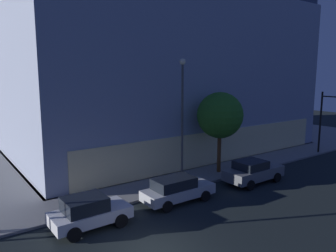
% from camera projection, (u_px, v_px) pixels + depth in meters
% --- Properties ---
extents(sidewalk_corner, '(80.00, 60.00, 0.15)m').
position_uv_depth(sidewalk_corner, '(5.00, 134.00, 43.07)').
color(sidewalk_corner, gray).
rests_on(sidewalk_corner, ground).
extents(modern_building, '(29.99, 26.44, 18.18)m').
position_uv_depth(modern_building, '(141.00, 64.00, 38.06)').
color(modern_building, '#4C4C51').
rests_on(modern_building, ground).
extents(street_lamp_sidewalk, '(0.44, 0.44, 8.81)m').
position_uv_depth(street_lamp_sidewalk, '(182.00, 107.00, 23.12)').
color(street_lamp_sidewalk, '#4A4A4A').
rests_on(street_lamp_sidewalk, sidewalk_corner).
extents(sidewalk_tree, '(3.62, 3.62, 6.38)m').
position_uv_depth(sidewalk_tree, '(220.00, 115.00, 25.64)').
color(sidewalk_tree, brown).
rests_on(sidewalk_tree, sidewalk_corner).
extents(car_white, '(4.09, 2.22, 1.68)m').
position_uv_depth(car_white, '(89.00, 212.00, 17.02)').
color(car_white, silver).
rests_on(car_white, ground).
extents(car_silver, '(4.71, 1.98, 1.61)m').
position_uv_depth(car_silver, '(177.00, 189.00, 20.38)').
color(car_silver, '#B7BABF').
rests_on(car_silver, ground).
extents(car_grey, '(4.72, 2.20, 1.69)m').
position_uv_depth(car_grey, '(253.00, 171.00, 24.06)').
color(car_grey, slate).
rests_on(car_grey, ground).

